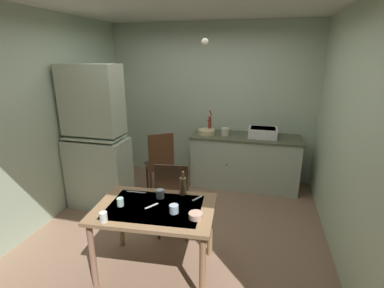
{
  "coord_description": "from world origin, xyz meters",
  "views": [
    {
      "loc": [
        0.9,
        -3.0,
        2.1
      ],
      "look_at": [
        0.12,
        0.07,
        1.11
      ],
      "focal_mm": 26.46,
      "sensor_mm": 36.0,
      "label": 1
    }
  ],
  "objects_px": {
    "dining_table": "(155,216)",
    "chair_far_side": "(174,197)",
    "mixing_bowl_counter": "(206,132)",
    "sink_basin": "(263,132)",
    "serving_bowl_wide": "(196,216)",
    "chair_by_counter": "(160,163)",
    "glass_bottle": "(183,185)",
    "hutch_cabinet": "(96,144)",
    "hand_pump": "(210,123)",
    "mug_tall": "(174,209)"
  },
  "relations": [
    {
      "from": "mixing_bowl_counter",
      "to": "hand_pump",
      "type": "bearing_deg",
      "value": 68.97
    },
    {
      "from": "dining_table",
      "to": "chair_by_counter",
      "type": "height_order",
      "value": "chair_by_counter"
    },
    {
      "from": "sink_basin",
      "to": "hand_pump",
      "type": "distance_m",
      "value": 0.87
    },
    {
      "from": "hand_pump",
      "to": "mixing_bowl_counter",
      "type": "distance_m",
      "value": 0.16
    },
    {
      "from": "hand_pump",
      "to": "chair_far_side",
      "type": "xyz_separation_m",
      "value": [
        -0.09,
        -1.68,
        -0.52
      ]
    },
    {
      "from": "chair_far_side",
      "to": "mug_tall",
      "type": "bearing_deg",
      "value": -71.62
    },
    {
      "from": "dining_table",
      "to": "sink_basin",
      "type": "bearing_deg",
      "value": 66.96
    },
    {
      "from": "dining_table",
      "to": "chair_far_side",
      "type": "height_order",
      "value": "chair_far_side"
    },
    {
      "from": "chair_far_side",
      "to": "glass_bottle",
      "type": "bearing_deg",
      "value": -55.53
    },
    {
      "from": "hand_pump",
      "to": "serving_bowl_wide",
      "type": "xyz_separation_m",
      "value": [
        0.34,
        -2.38,
        -0.28
      ]
    },
    {
      "from": "sink_basin",
      "to": "chair_by_counter",
      "type": "relative_size",
      "value": 0.43
    },
    {
      "from": "mixing_bowl_counter",
      "to": "chair_far_side",
      "type": "relative_size",
      "value": 0.29
    },
    {
      "from": "serving_bowl_wide",
      "to": "sink_basin",
      "type": "bearing_deg",
      "value": 77.28
    },
    {
      "from": "chair_far_side",
      "to": "mug_tall",
      "type": "height_order",
      "value": "chair_far_side"
    },
    {
      "from": "serving_bowl_wide",
      "to": "glass_bottle",
      "type": "bearing_deg",
      "value": 120.0
    },
    {
      "from": "sink_basin",
      "to": "dining_table",
      "type": "bearing_deg",
      "value": -113.04
    },
    {
      "from": "hutch_cabinet",
      "to": "serving_bowl_wide",
      "type": "height_order",
      "value": "hutch_cabinet"
    },
    {
      "from": "mixing_bowl_counter",
      "to": "dining_table",
      "type": "distance_m",
      "value": 2.21
    },
    {
      "from": "dining_table",
      "to": "serving_bowl_wide",
      "type": "xyz_separation_m",
      "value": [
        0.43,
        -0.09,
        0.12
      ]
    },
    {
      "from": "chair_by_counter",
      "to": "mug_tall",
      "type": "relative_size",
      "value": 11.85
    },
    {
      "from": "dining_table",
      "to": "mug_tall",
      "type": "bearing_deg",
      "value": -13.71
    },
    {
      "from": "sink_basin",
      "to": "serving_bowl_wide",
      "type": "bearing_deg",
      "value": -102.72
    },
    {
      "from": "dining_table",
      "to": "chair_far_side",
      "type": "xyz_separation_m",
      "value": [
        -0.01,
        0.61,
        -0.12
      ]
    },
    {
      "from": "sink_basin",
      "to": "mug_tall",
      "type": "xyz_separation_m",
      "value": [
        -0.74,
        -2.29,
        -0.18
      ]
    },
    {
      "from": "mug_tall",
      "to": "dining_table",
      "type": "bearing_deg",
      "value": 166.29
    },
    {
      "from": "hand_pump",
      "to": "mixing_bowl_counter",
      "type": "xyz_separation_m",
      "value": [
        -0.04,
        -0.1,
        -0.13
      ]
    },
    {
      "from": "mixing_bowl_counter",
      "to": "chair_by_counter",
      "type": "height_order",
      "value": "chair_by_counter"
    },
    {
      "from": "mixing_bowl_counter",
      "to": "dining_table",
      "type": "relative_size",
      "value": 0.23
    },
    {
      "from": "hand_pump",
      "to": "chair_by_counter",
      "type": "xyz_separation_m",
      "value": [
        -0.63,
        -0.71,
        -0.5
      ]
    },
    {
      "from": "hand_pump",
      "to": "serving_bowl_wide",
      "type": "bearing_deg",
      "value": -81.87
    },
    {
      "from": "mug_tall",
      "to": "glass_bottle",
      "type": "bearing_deg",
      "value": 93.14
    },
    {
      "from": "hand_pump",
      "to": "dining_table",
      "type": "relative_size",
      "value": 0.33
    },
    {
      "from": "chair_by_counter",
      "to": "glass_bottle",
      "type": "height_order",
      "value": "chair_by_counter"
    },
    {
      "from": "dining_table",
      "to": "chair_far_side",
      "type": "relative_size",
      "value": 1.24
    },
    {
      "from": "mixing_bowl_counter",
      "to": "dining_table",
      "type": "bearing_deg",
      "value": -91.33
    },
    {
      "from": "sink_basin",
      "to": "hand_pump",
      "type": "height_order",
      "value": "hand_pump"
    },
    {
      "from": "chair_by_counter",
      "to": "mug_tall",
      "type": "xyz_separation_m",
      "value": [
        0.75,
        -1.63,
        0.23
      ]
    },
    {
      "from": "dining_table",
      "to": "serving_bowl_wide",
      "type": "relative_size",
      "value": 9.29
    },
    {
      "from": "hutch_cabinet",
      "to": "chair_by_counter",
      "type": "xyz_separation_m",
      "value": [
        0.73,
        0.52,
        -0.41
      ]
    },
    {
      "from": "chair_by_counter",
      "to": "mug_tall",
      "type": "height_order",
      "value": "chair_by_counter"
    },
    {
      "from": "mixing_bowl_counter",
      "to": "chair_by_counter",
      "type": "xyz_separation_m",
      "value": [
        -0.59,
        -0.61,
        -0.37
      ]
    },
    {
      "from": "dining_table",
      "to": "chair_far_side",
      "type": "bearing_deg",
      "value": 90.62
    },
    {
      "from": "dining_table",
      "to": "chair_by_counter",
      "type": "distance_m",
      "value": 1.67
    },
    {
      "from": "glass_bottle",
      "to": "mug_tall",
      "type": "bearing_deg",
      "value": -86.86
    },
    {
      "from": "dining_table",
      "to": "chair_far_side",
      "type": "distance_m",
      "value": 0.62
    },
    {
      "from": "serving_bowl_wide",
      "to": "dining_table",
      "type": "bearing_deg",
      "value": 168.11
    },
    {
      "from": "dining_table",
      "to": "chair_by_counter",
      "type": "bearing_deg",
      "value": 108.9
    },
    {
      "from": "hutch_cabinet",
      "to": "dining_table",
      "type": "relative_size",
      "value": 1.68
    },
    {
      "from": "sink_basin",
      "to": "dining_table",
      "type": "height_order",
      "value": "sink_basin"
    },
    {
      "from": "hand_pump",
      "to": "chair_by_counter",
      "type": "distance_m",
      "value": 1.07
    }
  ]
}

